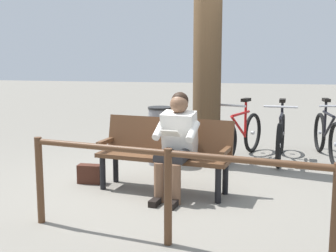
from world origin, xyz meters
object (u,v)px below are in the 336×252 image
object	(u,v)px
bench	(165,149)
handbag	(90,174)
bicycle_purple	(241,136)
tree_trunk	(207,45)
litter_bin	(160,136)
bicycle_silver	(281,137)
person_reading	(176,140)
bicycle_black	(327,136)

from	to	relation	value
bench	handbag	distance (m)	1.08
bicycle_purple	tree_trunk	bearing A→B (deg)	-24.69
handbag	tree_trunk	bearing A→B (deg)	-135.30
tree_trunk	litter_bin	xyz separation A→B (m)	(0.67, 0.16, -1.33)
handbag	bicycle_silver	distance (m)	3.03
bench	person_reading	world-z (taller)	person_reading
handbag	bench	bearing A→B (deg)	175.43
litter_bin	bicycle_black	size ratio (longest dim) A/B	0.51
bicycle_black	bicycle_silver	size ratio (longest dim) A/B	1.00
litter_bin	bicycle_black	world-z (taller)	bicycle_black
handbag	litter_bin	distance (m)	1.37
bicycle_purple	bicycle_silver	bearing A→B (deg)	109.80
handbag	tree_trunk	world-z (taller)	tree_trunk
person_reading	bicycle_black	world-z (taller)	person_reading
handbag	bicycle_purple	world-z (taller)	bicycle_purple
bicycle_silver	bicycle_purple	distance (m)	0.61
tree_trunk	bicycle_silver	bearing A→B (deg)	-156.79
person_reading	bicycle_black	size ratio (longest dim) A/B	0.72
bicycle_black	bicycle_silver	xyz separation A→B (m)	(0.72, 0.23, 0.00)
handbag	litter_bin	xyz separation A→B (m)	(-0.66, -1.15, 0.31)
bicycle_silver	tree_trunk	bearing A→B (deg)	-61.64
litter_bin	bicycle_silver	world-z (taller)	bicycle_silver
litter_bin	bicycle_black	distance (m)	2.63
person_reading	handbag	distance (m)	1.32
handbag	bicycle_silver	bearing A→B (deg)	-143.65
litter_bin	bicycle_purple	distance (m)	1.32
tree_trunk	bicycle_purple	distance (m)	1.56
person_reading	bicycle_purple	distance (m)	2.19
bicycle_black	litter_bin	bearing A→B (deg)	-76.20
litter_bin	bicycle_silver	size ratio (longest dim) A/B	0.51
bench	person_reading	xyz separation A→B (m)	(-0.17, 0.19, 0.16)
bench	bicycle_purple	bearing A→B (deg)	-104.29
handbag	bicycle_silver	size ratio (longest dim) A/B	0.18
bicycle_silver	bicycle_purple	xyz separation A→B (m)	(0.61, -0.01, 0.00)
litter_bin	bench	bearing A→B (deg)	105.31
tree_trunk	bicycle_black	xyz separation A→B (m)	(-1.82, -0.70, -1.40)
handbag	tree_trunk	size ratio (longest dim) A/B	0.09
bench	bicycle_black	world-z (taller)	bicycle_black
bicycle_black	bicycle_purple	bearing A→B (deg)	-85.94
bicycle_black	bicycle_silver	bearing A→B (deg)	-77.52
bicycle_silver	bicycle_purple	size ratio (longest dim) A/B	1.05
bicycle_silver	bicycle_black	bearing A→B (deg)	113.11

